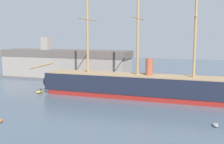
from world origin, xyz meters
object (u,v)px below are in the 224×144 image
at_px(tall_ship, 137,85).
at_px(dinghy_distant_centre, 152,93).
at_px(motorboat_far_left, 39,91).
at_px(dinghy_alongside_stern, 215,125).
at_px(seagull_in_flight, 161,76).
at_px(dockside_warehouse_left, 65,64).

height_order(tall_ship, dinghy_distant_centre, tall_ship).
bearing_deg(tall_ship, motorboat_far_left, -172.65).
relative_size(dinghy_alongside_stern, seagull_in_flight, 1.84).
height_order(motorboat_far_left, seagull_in_flight, seagull_in_flight).
relative_size(tall_ship, seagull_in_flight, 48.47).
bearing_deg(dinghy_alongside_stern, seagull_in_flight, -168.63).
height_order(tall_ship, dockside_warehouse_left, tall_ship).
distance_m(tall_ship, dinghy_distant_centre, 7.49).
xyz_separation_m(dinghy_distant_centre, dockside_warehouse_left, (-40.71, 18.97, 5.63)).
height_order(dinghy_distant_centre, seagull_in_flight, seagull_in_flight).
bearing_deg(seagull_in_flight, dinghy_alongside_stern, 11.37).
distance_m(motorboat_far_left, seagull_in_flight, 45.51).
bearing_deg(motorboat_far_left, tall_ship, 7.35).
bearing_deg(dockside_warehouse_left, seagull_in_flight, -44.18).
xyz_separation_m(dinghy_alongside_stern, dockside_warehouse_left, (-58.43, 44.38, 5.66)).
bearing_deg(motorboat_far_left, dinghy_distant_centre, 16.28).
distance_m(dinghy_alongside_stern, seagull_in_flight, 14.37).
bearing_deg(dinghy_alongside_stern, motorboat_far_left, 163.19).
xyz_separation_m(dinghy_alongside_stern, motorboat_far_left, (-51.47, 15.55, 0.17)).
height_order(tall_ship, motorboat_far_left, tall_ship).
xyz_separation_m(tall_ship, seagull_in_flight, (10.40, -21.61, 6.25)).
xyz_separation_m(dinghy_alongside_stern, seagull_in_flight, (-10.58, -2.13, 9.50)).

